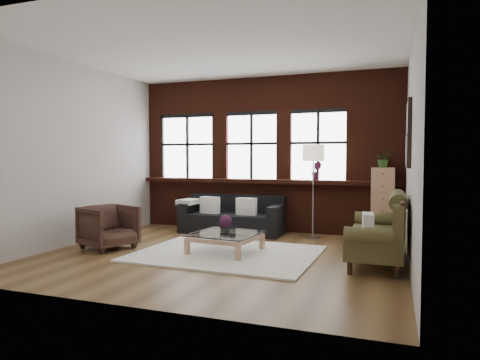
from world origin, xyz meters
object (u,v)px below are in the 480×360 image
(vintage_settee, at_px, (376,228))
(armchair, at_px, (109,227))
(vase, at_px, (226,228))
(drawer_chest, at_px, (383,204))
(coffee_table, at_px, (226,243))
(dark_sofa, at_px, (232,215))
(floor_lamp, at_px, (313,188))

(vintage_settee, distance_m, armchair, 4.30)
(vase, bearing_deg, drawer_chest, 41.93)
(coffee_table, distance_m, vase, 0.24)
(coffee_table, bearing_deg, vintage_settee, 5.02)
(dark_sofa, height_order, coffee_table, dark_sofa)
(vintage_settee, height_order, armchair, vintage_settee)
(vintage_settee, distance_m, floor_lamp, 1.98)
(dark_sofa, xyz_separation_m, drawer_chest, (2.89, 0.31, 0.30))
(dark_sofa, bearing_deg, vintage_settee, -28.98)
(coffee_table, distance_m, floor_lamp, 2.18)
(floor_lamp, bearing_deg, coffee_table, -122.36)
(floor_lamp, bearing_deg, vintage_settee, -51.84)
(dark_sofa, relative_size, coffee_table, 2.06)
(coffee_table, height_order, floor_lamp, floor_lamp)
(dark_sofa, relative_size, drawer_chest, 1.54)
(dark_sofa, bearing_deg, armchair, -124.23)
(dark_sofa, bearing_deg, drawer_chest, 6.16)
(coffee_table, bearing_deg, vase, 45.00)
(dark_sofa, xyz_separation_m, floor_lamp, (1.65, -0.06, 0.58))
(drawer_chest, bearing_deg, vase, -138.07)
(drawer_chest, distance_m, floor_lamp, 1.32)
(coffee_table, bearing_deg, dark_sofa, 107.79)
(armchair, height_order, vase, armchair)
(dark_sofa, distance_m, drawer_chest, 2.92)
(floor_lamp, bearing_deg, vase, -122.36)
(vase, distance_m, drawer_chest, 3.13)
(dark_sofa, relative_size, vase, 14.03)
(drawer_chest, bearing_deg, dark_sofa, -173.84)
(vintage_settee, height_order, coffee_table, vintage_settee)
(dark_sofa, height_order, vase, dark_sofa)
(coffee_table, bearing_deg, armchair, -171.01)
(armchair, relative_size, vase, 5.41)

